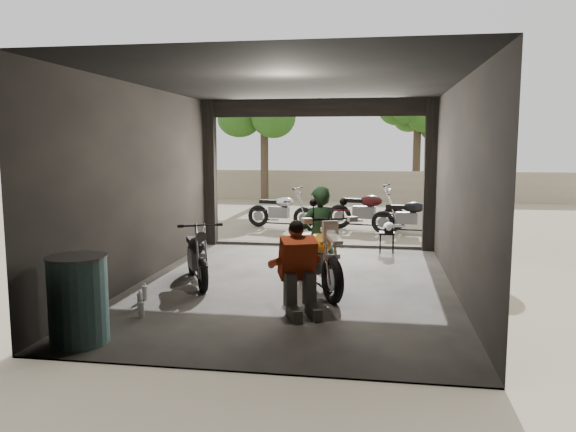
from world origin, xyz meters
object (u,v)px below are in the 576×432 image
(helmet, at_px, (389,227))
(mechanic, at_px, (300,270))
(stool, at_px, (387,236))
(left_bike, at_px, (197,252))
(rider, at_px, (319,237))
(outside_bike_a, at_px, (281,207))
(outside_bike_b, at_px, (366,207))
(main_bike, at_px, (317,252))
(sign_post, at_px, (468,187))
(outside_bike_c, at_px, (409,213))
(oil_drum, at_px, (78,301))

(helmet, bearing_deg, mechanic, -129.07)
(mechanic, bearing_deg, stool, 52.22)
(left_bike, xyz_separation_m, helmet, (3.12, 3.07, 0.03))
(left_bike, xyz_separation_m, rider, (1.98, 0.07, 0.28))
(rider, bearing_deg, mechanic, 54.90)
(left_bike, relative_size, outside_bike_a, 0.93)
(rider, bearing_deg, outside_bike_b, -126.98)
(rider, distance_m, mechanic, 1.49)
(outside_bike_a, bearing_deg, mechanic, -158.18)
(mechanic, xyz_separation_m, helmet, (1.24, 4.47, -0.05))
(main_bike, relative_size, outside_bike_a, 1.12)
(sign_post, bearing_deg, outside_bike_c, 101.17)
(helmet, bearing_deg, left_bike, -159.06)
(mechanic, distance_m, helmet, 4.64)
(main_bike, relative_size, stool, 4.19)
(rider, height_order, oil_drum, rider)
(stool, bearing_deg, left_bike, -134.78)
(mechanic, bearing_deg, main_bike, 62.85)
(outside_bike_b, height_order, helmet, outside_bike_b)
(helmet, height_order, oil_drum, oil_drum)
(left_bike, relative_size, helmet, 6.43)
(outside_bike_a, xyz_separation_m, helmet, (2.82, -3.18, -0.01))
(outside_bike_a, bearing_deg, rider, -154.66)
(stool, bearing_deg, helmet, -45.61)
(oil_drum, bearing_deg, main_bike, 48.47)
(left_bike, bearing_deg, mechanic, -62.88)
(oil_drum, distance_m, sign_post, 7.78)
(oil_drum, xyz_separation_m, sign_post, (5.08, 5.83, 0.90))
(stool, bearing_deg, sign_post, -6.26)
(mechanic, bearing_deg, outside_bike_a, 78.83)
(main_bike, relative_size, mechanic, 1.53)
(outside_bike_b, bearing_deg, sign_post, -138.38)
(outside_bike_a, height_order, mechanic, mechanic)
(main_bike, xyz_separation_m, helmet, (1.15, 3.25, -0.07))
(left_bike, relative_size, oil_drum, 1.53)
(rider, distance_m, stool, 3.26)
(outside_bike_c, height_order, helmet, outside_bike_c)
(outside_bike_b, height_order, sign_post, sign_post)
(sign_post, bearing_deg, outside_bike_a, 133.81)
(main_bike, height_order, outside_bike_c, main_bike)
(left_bike, xyz_separation_m, oil_drum, (-0.43, -2.90, -0.02))
(left_bike, xyz_separation_m, outside_bike_c, (3.66, 5.64, 0.03))
(left_bike, relative_size, outside_bike_b, 0.85)
(main_bike, xyz_separation_m, outside_bike_a, (-1.67, 6.43, -0.06))
(outside_bike_b, distance_m, rider, 6.23)
(outside_bike_a, bearing_deg, left_bike, -172.58)
(main_bike, bearing_deg, rider, 64.14)
(main_bike, bearing_deg, left_bike, 149.85)
(mechanic, bearing_deg, sign_post, 34.57)
(left_bike, relative_size, mechanic, 1.28)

